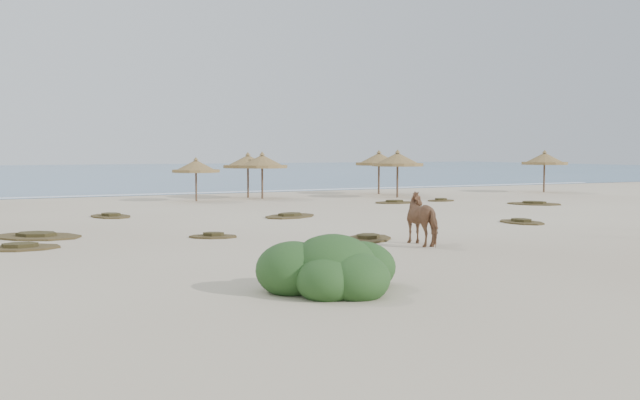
# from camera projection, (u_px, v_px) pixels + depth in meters

# --- Properties ---
(ground) EXTENTS (160.00, 160.00, 0.00)m
(ground) POSITION_uv_depth(u_px,v_px,m) (405.00, 238.00, 22.55)
(ground) COLOR beige
(ground) RESTS_ON ground
(ocean) EXTENTS (200.00, 100.00, 0.01)m
(ocean) POSITION_uv_depth(u_px,v_px,m) (79.00, 172.00, 89.69)
(ocean) COLOR #2D5D88
(ocean) RESTS_ON ground
(foam_line) EXTENTS (70.00, 0.60, 0.01)m
(foam_line) POSITION_uv_depth(u_px,v_px,m) (184.00, 194.00, 45.82)
(foam_line) COLOR white
(foam_line) RESTS_ON ground
(palapa_2) EXTENTS (2.83, 2.83, 2.42)m
(palapa_2) POSITION_uv_depth(u_px,v_px,m) (196.00, 167.00, 38.85)
(palapa_2) COLOR brown
(palapa_2) RESTS_ON ground
(palapa_3) EXTENTS (3.25, 3.25, 2.69)m
(palapa_3) POSITION_uv_depth(u_px,v_px,m) (248.00, 162.00, 41.62)
(palapa_3) COLOR brown
(palapa_3) RESTS_ON ground
(palapa_4) EXTENTS (3.63, 3.63, 2.71)m
(palapa_4) POSITION_uv_depth(u_px,v_px,m) (262.00, 162.00, 40.83)
(palapa_4) COLOR brown
(palapa_4) RESTS_ON ground
(palapa_5) EXTENTS (3.41, 3.41, 2.84)m
(palapa_5) POSITION_uv_depth(u_px,v_px,m) (398.00, 160.00, 41.88)
(palapa_5) COLOR brown
(palapa_5) RESTS_ON ground
(palapa_6) EXTENTS (3.95, 3.95, 2.81)m
(palapa_6) POSITION_uv_depth(u_px,v_px,m) (379.00, 160.00, 45.18)
(palapa_6) COLOR brown
(palapa_6) RESTS_ON ground
(palapa_7) EXTENTS (3.73, 3.73, 2.81)m
(palapa_7) POSITION_uv_depth(u_px,v_px,m) (544.00, 159.00, 47.18)
(palapa_7) COLOR brown
(palapa_7) RESTS_ON ground
(horse) EXTENTS (0.92, 1.87, 1.55)m
(horse) POSITION_uv_depth(u_px,v_px,m) (425.00, 219.00, 20.95)
(horse) COLOR #986545
(horse) RESTS_ON ground
(bush) EXTENTS (2.94, 2.59, 1.32)m
(bush) POSITION_uv_depth(u_px,v_px,m) (333.00, 270.00, 14.05)
(bush) COLOR #2C5022
(bush) RESTS_ON ground
(scrub_0) EXTENTS (2.47, 1.84, 0.16)m
(scrub_0) POSITION_uv_depth(u_px,v_px,m) (20.00, 247.00, 20.13)
(scrub_0) COLOR brown
(scrub_0) RESTS_ON ground
(scrub_1) EXTENTS (3.59, 3.49, 0.16)m
(scrub_1) POSITION_uv_depth(u_px,v_px,m) (37.00, 236.00, 22.77)
(scrub_1) COLOR brown
(scrub_1) RESTS_ON ground
(scrub_2) EXTENTS (1.84, 1.60, 0.16)m
(scrub_2) POSITION_uv_depth(u_px,v_px,m) (213.00, 236.00, 22.76)
(scrub_2) COLOR brown
(scrub_2) RESTS_ON ground
(scrub_3) EXTENTS (3.12, 2.78, 0.16)m
(scrub_3) POSITION_uv_depth(u_px,v_px,m) (290.00, 216.00, 29.77)
(scrub_3) COLOR brown
(scrub_3) RESTS_ON ground
(scrub_4) EXTENTS (1.34, 2.05, 0.16)m
(scrub_4) POSITION_uv_depth(u_px,v_px,m) (522.00, 222.00, 27.29)
(scrub_4) COLOR brown
(scrub_4) RESTS_ON ground
(scrub_5) EXTENTS (3.12, 3.23, 0.16)m
(scrub_5) POSITION_uv_depth(u_px,v_px,m) (534.00, 203.00, 36.66)
(scrub_5) COLOR brown
(scrub_5) RESTS_ON ground
(scrub_6) EXTENTS (1.97, 2.56, 0.16)m
(scrub_6) POSITION_uv_depth(u_px,v_px,m) (111.00, 216.00, 29.74)
(scrub_6) COLOR brown
(scrub_6) RESTS_ON ground
(scrub_7) EXTENTS (2.45, 1.86, 0.16)m
(scrub_7) POSITION_uv_depth(u_px,v_px,m) (395.00, 202.00, 37.57)
(scrub_7) COLOR brown
(scrub_7) RESTS_ON ground
(scrub_9) EXTENTS (2.49, 2.53, 0.16)m
(scrub_9) POSITION_uv_depth(u_px,v_px,m) (368.00, 238.00, 22.20)
(scrub_9) COLOR brown
(scrub_9) RESTS_ON ground
(scrub_10) EXTENTS (1.66, 1.15, 0.16)m
(scrub_10) POSITION_uv_depth(u_px,v_px,m) (441.00, 200.00, 39.00)
(scrub_10) COLOR brown
(scrub_10) RESTS_ON ground
(scrub_11) EXTENTS (2.51, 2.58, 0.16)m
(scrub_11) POSITION_uv_depth(u_px,v_px,m) (334.00, 253.00, 18.87)
(scrub_11) COLOR brown
(scrub_11) RESTS_ON ground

